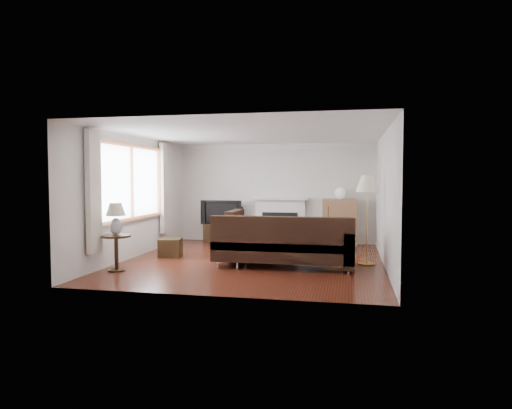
% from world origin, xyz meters
% --- Properties ---
extents(room, '(5.10, 5.60, 2.54)m').
position_xyz_m(room, '(0.00, 0.00, 1.25)').
color(room, '#511E12').
rests_on(room, ground).
extents(window, '(0.12, 2.74, 1.54)m').
position_xyz_m(window, '(-2.45, -0.20, 1.55)').
color(window, brown).
rests_on(window, room).
extents(curtain_near, '(0.10, 0.35, 2.10)m').
position_xyz_m(curtain_near, '(-2.40, -1.72, 1.40)').
color(curtain_near, beige).
rests_on(curtain_near, room).
extents(curtain_far, '(0.10, 0.35, 2.10)m').
position_xyz_m(curtain_far, '(-2.40, 1.32, 1.40)').
color(curtain_far, beige).
rests_on(curtain_far, room).
extents(fireplace, '(1.40, 0.26, 1.15)m').
position_xyz_m(fireplace, '(0.15, 2.64, 0.57)').
color(fireplace, white).
rests_on(fireplace, room).
extents(tv_stand, '(0.91, 0.41, 0.46)m').
position_xyz_m(tv_stand, '(-1.33, 2.50, 0.23)').
color(tv_stand, black).
rests_on(tv_stand, ground).
extents(television, '(1.06, 0.14, 0.61)m').
position_xyz_m(television, '(-1.33, 2.50, 0.76)').
color(television, black).
rests_on(television, tv_stand).
extents(speaker_left, '(0.34, 0.37, 0.90)m').
position_xyz_m(speaker_left, '(-0.98, 2.54, 0.45)').
color(speaker_left, black).
rests_on(speaker_left, ground).
extents(speaker_right, '(0.37, 0.40, 0.95)m').
position_xyz_m(speaker_right, '(1.42, 2.52, 0.48)').
color(speaker_right, black).
rests_on(speaker_right, ground).
extents(bookshelf, '(0.82, 0.39, 1.13)m').
position_xyz_m(bookshelf, '(1.63, 2.52, 0.56)').
color(bookshelf, '#996A47').
rests_on(bookshelf, ground).
extents(globe_lamp, '(0.27, 0.27, 0.27)m').
position_xyz_m(globe_lamp, '(1.63, 2.52, 1.26)').
color(globe_lamp, white).
rests_on(globe_lamp, bookshelf).
extents(sectional_sofa, '(2.77, 2.02, 0.89)m').
position_xyz_m(sectional_sofa, '(0.68, -0.44, 0.45)').
color(sectional_sofa, black).
rests_on(sectional_sofa, ground).
extents(coffee_table, '(1.29, 0.90, 0.46)m').
position_xyz_m(coffee_table, '(0.77, 1.17, 0.23)').
color(coffee_table, '#8C6143').
rests_on(coffee_table, ground).
extents(footstool, '(0.53, 0.53, 0.38)m').
position_xyz_m(footstool, '(-1.79, 0.14, 0.19)').
color(footstool, black).
rests_on(footstool, ground).
extents(floor_lamp, '(0.57, 0.57, 1.69)m').
position_xyz_m(floor_lamp, '(2.19, 0.04, 0.84)').
color(floor_lamp, '#B7853F').
rests_on(floor_lamp, ground).
extents(side_table, '(0.51, 0.51, 0.64)m').
position_xyz_m(side_table, '(-2.15, -1.44, 0.32)').
color(side_table, black).
rests_on(side_table, ground).
extents(table_lamp, '(0.34, 0.34, 0.55)m').
position_xyz_m(table_lamp, '(-2.15, -1.44, 0.92)').
color(table_lamp, silver).
rests_on(table_lamp, side_table).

